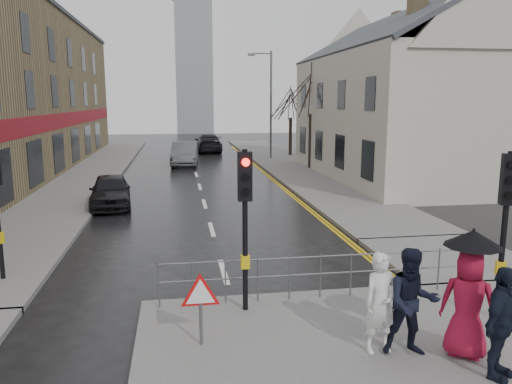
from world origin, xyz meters
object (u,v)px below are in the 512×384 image
object	(u,v)px
car_parked	(110,191)
car_mid	(185,154)
pedestrian_b	(412,302)
pedestrian_a	(381,303)
pedestrian_d	(501,323)
pedestrian_with_umbrella	(469,291)

from	to	relation	value
car_parked	car_mid	size ratio (longest dim) A/B	0.83
pedestrian_b	car_mid	bearing A→B (deg)	107.14
pedestrian_a	car_mid	xyz separation A→B (m)	(-2.88, 27.70, -0.22)
car_mid	pedestrian_a	bearing A→B (deg)	-80.09
pedestrian_d	car_parked	xyz separation A→B (m)	(-7.80, 15.04, -0.36)
pedestrian_with_umbrella	pedestrian_d	bearing A→B (deg)	-81.24
pedestrian_d	car_parked	bearing A→B (deg)	79.22
pedestrian_a	car_parked	xyz separation A→B (m)	(-6.29, 13.94, -0.34)
pedestrian_d	car_parked	size ratio (longest dim) A/B	0.45
pedestrian_b	car_parked	distance (m)	15.66
car_mid	pedestrian_d	bearing A→B (deg)	-77.37
pedestrian_b	pedestrian_d	size ratio (longest dim) A/B	1.03
pedestrian_b	pedestrian_a	bearing A→B (deg)	169.96
pedestrian_with_umbrella	car_parked	size ratio (longest dim) A/B	0.55
pedestrian_d	car_mid	world-z (taller)	pedestrian_d
pedestrian_b	car_mid	world-z (taller)	pedestrian_b
pedestrian_b	car_parked	bearing A→B (deg)	125.88
pedestrian_with_umbrella	car_mid	distance (m)	28.41
pedestrian_d	car_mid	xyz separation A→B (m)	(-4.39, 28.81, -0.24)
pedestrian_a	pedestrian_with_umbrella	distance (m)	1.47
pedestrian_with_umbrella	car_parked	distance (m)	16.26
pedestrian_b	pedestrian_with_umbrella	world-z (taller)	pedestrian_with_umbrella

